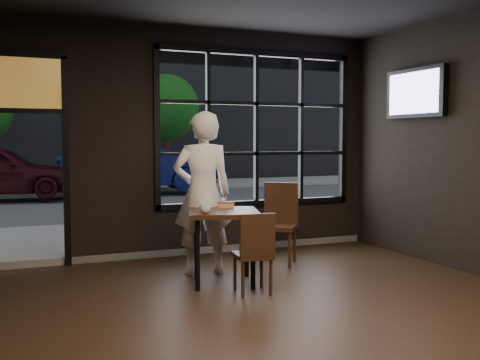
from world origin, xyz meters
name	(u,v)px	position (x,y,z in m)	size (l,w,h in m)	color
floor	(297,336)	(0.00, 0.00, -0.01)	(6.00, 7.00, 0.02)	black
window_frame	(256,129)	(1.20, 3.50, 1.80)	(3.06, 0.12, 2.28)	black
stained_transom	(14,82)	(-2.10, 3.50, 2.35)	(1.20, 0.06, 0.70)	orange
street_asphalt	(57,174)	(0.00, 24.00, -0.02)	(60.00, 41.00, 0.04)	#545456
building_across	(55,10)	(0.00, 23.00, 7.50)	(28.00, 12.00, 15.00)	#5B5956
cafe_table	(223,247)	(0.05, 1.84, 0.42)	(0.78, 0.78, 0.84)	black
chair_near	(253,252)	(0.19, 1.35, 0.44)	(0.38, 0.38, 0.88)	black
chair_window	(278,224)	(1.06, 2.48, 0.53)	(0.46, 0.46, 1.06)	black
man	(202,193)	(-0.03, 2.36, 0.99)	(0.72, 0.47, 1.98)	silver
hotdog	(226,205)	(0.16, 2.05, 0.87)	(0.20, 0.08, 0.06)	tan
cup	(205,209)	(-0.23, 1.67, 0.89)	(0.12, 0.12, 0.10)	silver
tv	(416,93)	(2.93, 2.08, 2.27)	(0.13, 1.14, 0.66)	black
navy_car	(136,166)	(1.34, 12.50, 0.86)	(1.61, 4.61, 1.52)	#0A1242
tree_right	(166,108)	(2.99, 15.07, 2.75)	(2.29, 2.29, 3.91)	#332114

